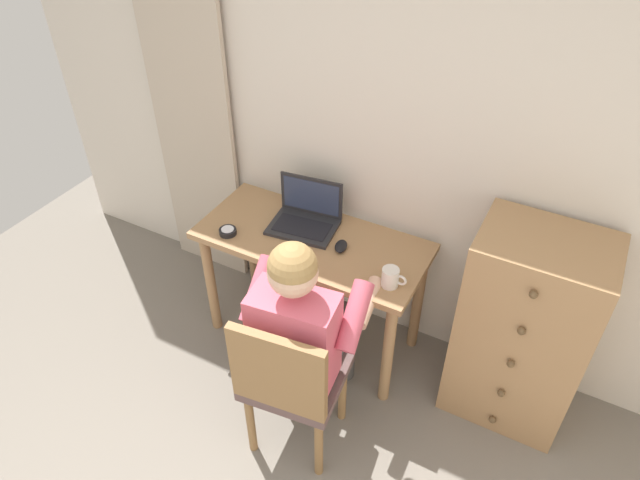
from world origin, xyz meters
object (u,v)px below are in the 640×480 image
(chair, at_px, (290,380))
(person_seated, at_px, (306,323))
(desk, at_px, (312,256))
(desk_clock, at_px, (228,231))
(computer_mouse, at_px, (341,246))
(dresser, at_px, (522,330))
(laptop, at_px, (306,216))
(coffee_mug, at_px, (391,278))

(chair, xyz_separation_m, person_seated, (-0.02, 0.18, 0.18))
(desk, xyz_separation_m, chair, (0.25, -0.67, -0.10))
(desk, distance_m, desk_clock, 0.45)
(computer_mouse, bearing_deg, chair, -96.02)
(dresser, xyz_separation_m, laptop, (-1.17, 0.02, 0.24))
(laptop, relative_size, coffee_mug, 3.07)
(person_seated, relative_size, computer_mouse, 12.04)
(chair, xyz_separation_m, desk_clock, (-0.65, 0.50, 0.24))
(computer_mouse, height_order, coffee_mug, coffee_mug)
(computer_mouse, bearing_deg, person_seated, -95.49)
(chair, distance_m, computer_mouse, 0.71)
(desk_clock, relative_size, coffee_mug, 0.75)
(dresser, height_order, computer_mouse, dresser)
(desk_clock, bearing_deg, coffee_mug, 2.41)
(dresser, distance_m, coffee_mug, 0.67)
(laptop, bearing_deg, desk_clock, -140.48)
(laptop, bearing_deg, computer_mouse, -20.48)
(computer_mouse, xyz_separation_m, desk_clock, (-0.56, -0.17, -0.00))
(desk, distance_m, person_seated, 0.55)
(chair, distance_m, laptop, 0.88)
(person_seated, height_order, desk_clock, person_seated)
(chair, xyz_separation_m, coffee_mug, (0.23, 0.54, 0.27))
(dresser, relative_size, person_seated, 0.89)
(computer_mouse, bearing_deg, laptop, 145.97)
(coffee_mug, bearing_deg, chair, -113.04)
(dresser, xyz_separation_m, chair, (-0.83, -0.74, -0.04))
(dresser, distance_m, laptop, 1.19)
(laptop, bearing_deg, coffee_mug, -21.33)
(person_seated, height_order, computer_mouse, person_seated)
(chair, height_order, person_seated, person_seated)
(computer_mouse, bearing_deg, dresser, -9.18)
(person_seated, xyz_separation_m, desk_clock, (-0.63, 0.32, 0.06))
(laptop, relative_size, computer_mouse, 3.68)
(chair, bearing_deg, desk_clock, 142.52)
(person_seated, bearing_deg, computer_mouse, 98.06)
(desk, relative_size, computer_mouse, 11.85)
(desk_clock, bearing_deg, computer_mouse, 16.28)
(laptop, xyz_separation_m, computer_mouse, (0.25, -0.09, -0.04))
(desk, height_order, computer_mouse, computer_mouse)
(desk, height_order, person_seated, person_seated)
(desk_clock, xyz_separation_m, coffee_mug, (0.88, 0.04, 0.03))
(person_seated, height_order, laptop, person_seated)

